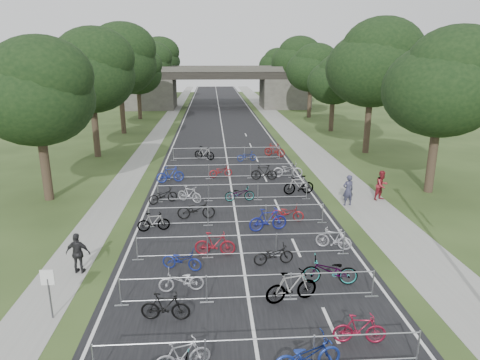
% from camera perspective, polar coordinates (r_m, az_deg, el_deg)
% --- Properties ---
extents(road, '(11.00, 140.00, 0.01)m').
position_cam_1_polar(road, '(60.77, -2.58, 7.98)').
color(road, black).
rests_on(road, ground).
extents(sidewalk_right, '(3.00, 140.00, 0.01)m').
position_cam_1_polar(sidewalk_right, '(61.46, 4.97, 8.03)').
color(sidewalk_right, gray).
rests_on(sidewalk_right, ground).
extents(sidewalk_left, '(2.00, 140.00, 0.01)m').
position_cam_1_polar(sidewalk_left, '(61.08, -9.70, 7.82)').
color(sidewalk_left, gray).
rests_on(sidewalk_left, ground).
extents(lane_markings, '(0.12, 140.00, 0.00)m').
position_cam_1_polar(lane_markings, '(60.77, -2.58, 7.98)').
color(lane_markings, silver).
rests_on(lane_markings, ground).
extents(overpass_bridge, '(31.00, 8.00, 7.05)m').
position_cam_1_polar(overpass_bridge, '(75.33, -2.87, 12.26)').
color(overpass_bridge, '#43413C').
rests_on(overpass_bridge, ground).
extents(park_sign, '(0.45, 0.06, 1.83)m').
position_cam_1_polar(park_sign, '(16.06, -24.19, -12.65)').
color(park_sign, '#4C4C51').
rests_on(park_sign, ground).
extents(tree_left_0, '(6.72, 6.72, 10.25)m').
position_cam_1_polar(tree_left_0, '(28.07, -25.41, 10.27)').
color(tree_left_0, '#33261C').
rests_on(tree_left_0, ground).
extents(tree_right_0, '(7.17, 7.17, 10.93)m').
position_cam_1_polar(tree_right_0, '(29.80, 25.54, 11.35)').
color(tree_right_0, '#33261C').
rests_on(tree_right_0, ground).
extents(tree_left_1, '(7.56, 7.56, 11.53)m').
position_cam_1_polar(tree_left_1, '(39.43, -19.23, 13.37)').
color(tree_left_1, '#33261C').
rests_on(tree_left_1, ground).
extents(tree_right_1, '(8.18, 8.18, 12.47)m').
position_cam_1_polar(tree_right_1, '(40.69, 17.44, 14.42)').
color(tree_right_1, '#33261C').
rests_on(tree_right_1, ground).
extents(tree_left_2, '(8.40, 8.40, 12.81)m').
position_cam_1_polar(tree_left_2, '(51.10, -15.78, 15.00)').
color(tree_left_2, '#33261C').
rests_on(tree_left_2, ground).
extents(tree_right_2, '(6.16, 6.16, 9.39)m').
position_cam_1_polar(tree_right_2, '(52.15, 12.52, 12.84)').
color(tree_right_2, '#33261C').
rests_on(tree_right_2, ground).
extents(tree_left_3, '(6.72, 6.72, 10.25)m').
position_cam_1_polar(tree_left_3, '(62.94, -13.44, 13.79)').
color(tree_left_3, '#33261C').
rests_on(tree_left_3, ground).
extents(tree_right_3, '(7.17, 7.17, 10.93)m').
position_cam_1_polar(tree_right_3, '(63.73, 9.55, 14.41)').
color(tree_right_3, '#33261C').
rests_on(tree_right_3, ground).
extents(tree_left_4, '(7.56, 7.56, 11.53)m').
position_cam_1_polar(tree_left_4, '(74.78, -11.97, 14.81)').
color(tree_left_4, '#33261C').
rests_on(tree_left_4, ground).
extents(tree_right_4, '(8.18, 8.18, 12.47)m').
position_cam_1_polar(tree_right_4, '(75.45, 7.47, 15.47)').
color(tree_right_4, '#33261C').
rests_on(tree_right_4, ground).
extents(tree_left_5, '(8.40, 8.40, 12.81)m').
position_cam_1_polar(tree_left_5, '(86.67, -10.89, 15.54)').
color(tree_left_5, '#33261C').
rests_on(tree_left_5, ground).
extents(tree_right_5, '(6.16, 6.16, 9.39)m').
position_cam_1_polar(tree_right_5, '(87.30, 5.88, 14.32)').
color(tree_right_5, '#33261C').
rests_on(tree_right_5, ground).
extents(tree_left_6, '(6.72, 6.72, 10.25)m').
position_cam_1_polar(tree_left_6, '(98.62, -10.00, 14.68)').
color(tree_left_6, '#33261C').
rests_on(tree_left_6, ground).
extents(tree_right_6, '(7.17, 7.17, 10.93)m').
position_cam_1_polar(tree_right_6, '(99.13, 4.73, 15.12)').
color(tree_right_6, '#33261C').
rests_on(tree_right_6, ground).
extents(barrier_row_0, '(9.70, 0.08, 1.10)m').
position_cam_1_polar(barrier_row_0, '(13.03, 2.66, -22.20)').
color(barrier_row_0, '#A6A9AE').
rests_on(barrier_row_0, ground).
extents(barrier_row_1, '(9.70, 0.08, 1.10)m').
position_cam_1_polar(barrier_row_1, '(15.99, 1.20, -14.20)').
color(barrier_row_1, '#A6A9AE').
rests_on(barrier_row_1, ground).
extents(barrier_row_2, '(9.70, 0.08, 1.10)m').
position_cam_1_polar(barrier_row_2, '(19.17, 0.27, -8.77)').
color(barrier_row_2, '#A6A9AE').
rests_on(barrier_row_2, ground).
extents(barrier_row_3, '(9.70, 0.08, 1.10)m').
position_cam_1_polar(barrier_row_3, '(22.67, -0.40, -4.73)').
color(barrier_row_3, '#A6A9AE').
rests_on(barrier_row_3, ground).
extents(barrier_row_4, '(9.70, 0.08, 1.10)m').
position_cam_1_polar(barrier_row_4, '(26.44, -0.91, -1.64)').
color(barrier_row_4, '#A6A9AE').
rests_on(barrier_row_4, ground).
extents(barrier_row_5, '(9.70, 0.08, 1.10)m').
position_cam_1_polar(barrier_row_5, '(31.23, -1.37, 1.16)').
color(barrier_row_5, '#A6A9AE').
rests_on(barrier_row_5, ground).
extents(barrier_row_6, '(9.70, 0.08, 1.10)m').
position_cam_1_polar(barrier_row_6, '(37.06, -1.77, 3.55)').
color(barrier_row_6, '#A6A9AE').
rests_on(barrier_row_6, ground).
extents(bike_1, '(1.73, 0.93, 1.00)m').
position_cam_1_polar(bike_1, '(13.13, -7.72, -22.23)').
color(bike_1, '#A5A5AD').
rests_on(bike_1, ground).
extents(bike_2, '(2.18, 1.16, 1.09)m').
position_cam_1_polar(bike_2, '(13.11, 8.93, -22.12)').
color(bike_2, navy).
rests_on(bike_2, ground).
extents(bike_3, '(1.70, 0.64, 1.00)m').
position_cam_1_polar(bike_3, '(14.50, 15.66, -18.61)').
color(bike_3, maroon).
rests_on(bike_3, ground).
extents(bike_4, '(1.73, 0.63, 1.02)m').
position_cam_1_polar(bike_4, '(15.23, -9.92, -16.32)').
color(bike_4, black).
rests_on(bike_4, ground).
extents(bike_5, '(1.75, 0.72, 0.90)m').
position_cam_1_polar(bike_5, '(16.78, -7.84, -13.17)').
color(bike_5, '#B1B2B9').
rests_on(bike_5, ground).
extents(bike_6, '(2.09, 1.04, 1.21)m').
position_cam_1_polar(bike_6, '(16.06, 6.88, -13.93)').
color(bike_6, '#A6A9AE').
rests_on(bike_6, ground).
extents(bike_7, '(2.24, 1.03, 1.14)m').
position_cam_1_polar(bike_7, '(17.41, 11.92, -11.80)').
color(bike_7, '#A6A9AE').
rests_on(bike_7, ground).
extents(bike_8, '(1.82, 1.06, 0.90)m').
position_cam_1_polar(bike_8, '(18.31, -7.76, -10.51)').
color(bike_8, navy).
rests_on(bike_8, ground).
extents(bike_9, '(1.87, 0.67, 1.10)m').
position_cam_1_polar(bike_9, '(19.37, -3.36, -8.51)').
color(bike_9, maroon).
rests_on(bike_9, ground).
extents(bike_10, '(1.82, 0.85, 0.92)m').
position_cam_1_polar(bike_10, '(18.63, 4.49, -9.90)').
color(bike_10, black).
rests_on(bike_10, ground).
extents(bike_11, '(1.72, 1.12, 1.00)m').
position_cam_1_polar(bike_11, '(20.45, 12.37, -7.65)').
color(bike_11, '#AFAEB6').
rests_on(bike_11, ground).
extents(bike_12, '(1.69, 0.71, 0.99)m').
position_cam_1_polar(bike_12, '(22.35, -11.45, -5.52)').
color(bike_12, '#A6A9AE').
rests_on(bike_12, ground).
extents(bike_13, '(2.09, 0.79, 1.09)m').
position_cam_1_polar(bike_13, '(23.64, -5.87, -3.93)').
color(bike_13, black).
rests_on(bike_13, ground).
extents(bike_14, '(2.09, 0.94, 1.21)m').
position_cam_1_polar(bike_14, '(21.96, 3.75, -5.30)').
color(bike_14, navy).
rests_on(bike_14, ground).
extents(bike_15, '(1.84, 1.01, 0.92)m').
position_cam_1_polar(bike_15, '(23.40, 6.39, -4.38)').
color(bike_15, maroon).
rests_on(bike_15, ground).
extents(bike_16, '(1.92, 1.42, 0.96)m').
position_cam_1_polar(bike_16, '(26.42, -10.25, -2.06)').
color(bike_16, black).
rests_on(bike_16, ground).
extents(bike_17, '(1.71, 1.29, 1.02)m').
position_cam_1_polar(bike_17, '(26.36, -6.76, -1.89)').
color(bike_17, '#B0B2B9').
rests_on(bike_17, ground).
extents(bike_18, '(1.89, 0.80, 0.97)m').
position_cam_1_polar(bike_18, '(26.37, -0.05, -1.83)').
color(bike_18, '#A6A9AE').
rests_on(bike_18, ground).
extents(bike_19, '(2.10, 0.87, 1.23)m').
position_cam_1_polar(bike_19, '(27.90, 7.84, -0.69)').
color(bike_19, '#A6A9AE').
rests_on(bike_19, ground).
extents(bike_20, '(2.04, 1.05, 1.18)m').
position_cam_1_polar(bike_20, '(30.65, -9.29, 0.74)').
color(bike_20, navy).
rests_on(bike_20, ground).
extents(bike_21, '(1.83, 1.02, 0.91)m').
position_cam_1_polar(bike_21, '(31.64, -2.59, 1.18)').
color(bike_21, maroon).
rests_on(bike_21, ground).
extents(bike_22, '(1.93, 0.78, 1.13)m').
position_cam_1_polar(bike_22, '(30.91, 3.22, 1.01)').
color(bike_22, black).
rests_on(bike_22, ground).
extents(bike_23, '(2.23, 0.96, 1.14)m').
position_cam_1_polar(bike_23, '(31.77, 6.39, 1.36)').
color(bike_23, '#A3A2AA').
rests_on(bike_23, ground).
extents(bike_25, '(1.95, 1.38, 1.15)m').
position_cam_1_polar(bike_25, '(37.17, -4.78, 3.59)').
color(bike_25, '#A6A9AE').
rests_on(bike_25, ground).
extents(bike_26, '(1.77, 0.95, 0.89)m').
position_cam_1_polar(bike_26, '(36.51, 0.89, 3.20)').
color(bike_26, navy).
rests_on(bike_26, ground).
extents(bike_27, '(1.97, 1.45, 1.17)m').
position_cam_1_polar(bike_27, '(38.36, 4.63, 4.01)').
color(bike_27, maroon).
rests_on(bike_27, ground).
extents(pedestrian_a, '(0.76, 0.57, 1.88)m').
position_cam_1_polar(pedestrian_a, '(26.29, 14.21, -1.35)').
color(pedestrian_a, '#303048').
rests_on(pedestrian_a, ground).
extents(pedestrian_b, '(1.13, 1.04, 1.87)m').
position_cam_1_polar(pedestrian_b, '(27.88, 18.38, -0.70)').
color(pedestrian_b, maroon).
rests_on(pedestrian_b, ground).
extents(pedestrian_c, '(1.06, 0.54, 1.74)m').
position_cam_1_polar(pedestrian_c, '(18.94, -20.77, -9.15)').
color(pedestrian_c, black).
rests_on(pedestrian_c, ground).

